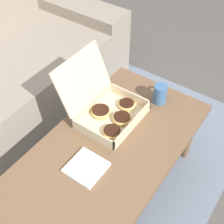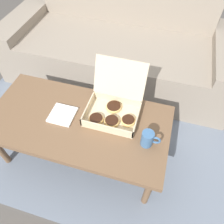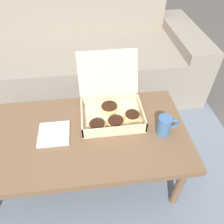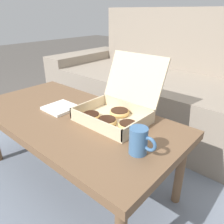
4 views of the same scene
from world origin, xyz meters
The scene contains 7 objects.
ground_plane centered at (0.00, 0.00, 0.00)m, with size 12.00×12.00×0.00m, color #514C47.
area_rug centered at (0.00, 0.30, 0.01)m, with size 2.25×2.01×0.01m, color slate.
couch centered at (0.00, 0.85, 0.31)m, with size 2.13×0.89×0.96m.
coffee_table centered at (0.00, -0.17, 0.39)m, with size 1.19×0.59×0.43m.
pastry_box centered at (0.21, -0.05, 0.49)m, with size 0.34×0.36×0.30m.
coffee_mug centered at (0.46, -0.22, 0.49)m, with size 0.11×0.07×0.11m.
napkin_stack centered at (-0.11, -0.16, 0.44)m, with size 0.16×0.16×0.02m.
Camera 4 is at (0.85, -0.81, 0.93)m, focal length 35.00 mm.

